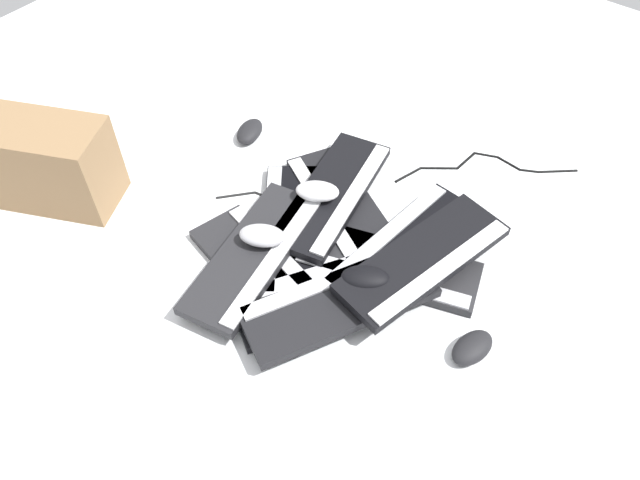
% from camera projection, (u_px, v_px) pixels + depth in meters
% --- Properties ---
extents(ground_plane, '(3.20, 3.20, 0.00)m').
position_uv_depth(ground_plane, '(330.00, 255.00, 1.54)').
color(ground_plane, white).
extents(keyboard_0, '(0.34, 0.46, 0.03)m').
position_uv_depth(keyboard_0, '(344.00, 208.00, 1.62)').
color(keyboard_0, black).
rests_on(keyboard_0, ground).
extents(keyboard_1, '(0.44, 0.39, 0.03)m').
position_uv_depth(keyboard_1, '(292.00, 228.00, 1.58)').
color(keyboard_1, black).
rests_on(keyboard_1, ground).
extents(keyboard_2, '(0.25, 0.46, 0.03)m').
position_uv_depth(keyboard_2, '(265.00, 274.00, 1.48)').
color(keyboard_2, '#232326').
rests_on(keyboard_2, ground).
extents(keyboard_3, '(0.46, 0.35, 0.03)m').
position_uv_depth(keyboard_3, '(328.00, 293.00, 1.44)').
color(keyboard_3, black).
rests_on(keyboard_3, ground).
extents(keyboard_4, '(0.28, 0.46, 0.03)m').
position_uv_depth(keyboard_4, '(386.00, 266.00, 1.50)').
color(keyboard_4, '#232326').
rests_on(keyboard_4, ground).
extents(keyboard_5, '(0.46, 0.23, 0.03)m').
position_uv_depth(keyboard_5, '(255.00, 254.00, 1.48)').
color(keyboard_5, '#232326').
rests_on(keyboard_5, keyboard_2).
extents(keyboard_6, '(0.45, 0.19, 0.03)m').
position_uv_depth(keyboard_6, '(405.00, 248.00, 1.49)').
color(keyboard_6, black).
rests_on(keyboard_6, keyboard_4).
extents(keyboard_7, '(0.46, 0.24, 0.03)m').
position_uv_depth(keyboard_7, '(333.00, 194.00, 1.61)').
color(keyboard_7, black).
rests_on(keyboard_7, keyboard_0).
extents(keyboard_8, '(0.46, 0.24, 0.03)m').
position_uv_depth(keyboard_8, '(424.00, 259.00, 1.43)').
color(keyboard_8, black).
rests_on(keyboard_8, keyboard_6).
extents(keyboard_9, '(0.46, 0.33, 0.03)m').
position_uv_depth(keyboard_9, '(339.00, 302.00, 1.39)').
color(keyboard_9, black).
rests_on(keyboard_9, keyboard_3).
extents(mouse_0, '(0.13, 0.10, 0.04)m').
position_uv_depth(mouse_0, '(250.00, 131.00, 1.81)').
color(mouse_0, black).
rests_on(mouse_0, ground).
extents(mouse_1, '(0.11, 0.13, 0.04)m').
position_uv_depth(mouse_1, '(262.00, 235.00, 1.47)').
color(mouse_1, '#B7B7BC').
rests_on(mouse_1, keyboard_5).
extents(mouse_2, '(0.12, 0.09, 0.04)m').
position_uv_depth(mouse_2, '(472.00, 348.00, 1.34)').
color(mouse_2, black).
rests_on(mouse_2, ground).
extents(mouse_3, '(0.12, 0.13, 0.04)m').
position_uv_depth(mouse_3, '(365.00, 278.00, 1.39)').
color(mouse_3, black).
rests_on(mouse_3, keyboard_9).
extents(mouse_4, '(0.11, 0.13, 0.04)m').
position_uv_depth(mouse_4, '(317.00, 191.00, 1.57)').
color(mouse_4, silver).
rests_on(mouse_4, keyboard_7).
extents(cable_0, '(0.35, 0.38, 0.01)m').
position_uv_depth(cable_0, '(483.00, 166.00, 1.74)').
color(cable_0, black).
rests_on(cable_0, ground).
extents(cable_1, '(0.29, 0.41, 0.01)m').
position_uv_depth(cable_1, '(263.00, 244.00, 1.55)').
color(cable_1, black).
rests_on(cable_1, ground).
extents(cardboard_box, '(0.28, 0.35, 0.23)m').
position_uv_depth(cardboard_box, '(51.00, 164.00, 1.58)').
color(cardboard_box, olive).
rests_on(cardboard_box, ground).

